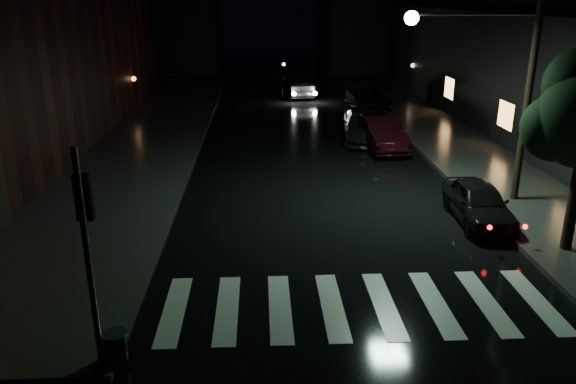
{
  "coord_description": "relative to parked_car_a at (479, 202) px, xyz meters",
  "views": [
    {
      "loc": [
        0.82,
        -10.73,
        6.73
      ],
      "look_at": [
        1.56,
        3.92,
        1.6
      ],
      "focal_mm": 35.0,
      "sensor_mm": 36.0,
      "label": 1
    }
  ],
  "objects": [
    {
      "name": "ground",
      "position": [
        -7.6,
        -5.38,
        -0.64
      ],
      "size": [
        120.0,
        120.0,
        0.0
      ],
      "primitive_type": "plane",
      "color": "black",
      "rests_on": "ground"
    },
    {
      "name": "oncoming_car",
      "position": [
        -4.1,
        23.58,
        0.14
      ],
      "size": [
        2.12,
        4.87,
        1.56
      ],
      "primitive_type": "imported",
      "rotation": [
        0.0,
        0.0,
        3.24
      ],
      "color": "black",
      "rests_on": "ground"
    },
    {
      "name": "parked_car_a",
      "position": [
        0.0,
        0.0,
        0.0
      ],
      "size": [
        1.65,
        3.81,
        1.28
      ],
      "primitive_type": "imported",
      "rotation": [
        0.0,
        0.0,
        -0.04
      ],
      "color": "black",
      "rests_on": "ground"
    },
    {
      "name": "building_far_right",
      "position": [
        6.4,
        39.62,
        2.86
      ],
      "size": [
        14.0,
        10.0,
        7.0
      ],
      "primitive_type": "cube",
      "color": "black",
      "rests_on": "ground"
    },
    {
      "name": "sidewalk_right",
      "position": [
        2.4,
        8.62,
        -0.57
      ],
      "size": [
        4.0,
        44.0,
        0.15
      ],
      "primitive_type": "cube",
      "color": "#282826",
      "rests_on": "ground"
    },
    {
      "name": "building_right",
      "position": [
        9.4,
        12.62,
        2.36
      ],
      "size": [
        10.0,
        40.0,
        6.0
      ],
      "primitive_type": "cube",
      "color": "black",
      "rests_on": "ground"
    },
    {
      "name": "parked_car_c",
      "position": [
        -1.7,
        10.8,
        0.08
      ],
      "size": [
        2.48,
        5.13,
        1.44
      ],
      "primitive_type": "imported",
      "rotation": [
        0.0,
        0.0,
        -0.09
      ],
      "color": "black",
      "rests_on": "ground"
    },
    {
      "name": "signal_pole_corner",
      "position": [
        -9.74,
        -6.84,
        0.9
      ],
      "size": [
        0.68,
        0.61,
        4.2
      ],
      "color": "slate",
      "rests_on": "ground"
    },
    {
      "name": "building_far_left",
      "position": [
        -17.6,
        39.62,
        3.36
      ],
      "size": [
        14.0,
        10.0,
        8.0
      ],
      "primitive_type": "cube",
      "color": "black",
      "rests_on": "ground"
    },
    {
      "name": "sidewalk_left",
      "position": [
        -12.6,
        8.62,
        -0.57
      ],
      "size": [
        6.0,
        44.0,
        0.15
      ],
      "primitive_type": "cube",
      "color": "#282826",
      "rests_on": "ground"
    },
    {
      "name": "parked_car_d",
      "position": [
        0.0,
        18.55,
        0.03
      ],
      "size": [
        2.34,
        4.89,
        1.35
      ],
      "primitive_type": "imported",
      "rotation": [
        0.0,
        0.0,
        0.02
      ],
      "color": "black",
      "rests_on": "ground"
    },
    {
      "name": "utility_pole",
      "position": [
        1.23,
        1.62,
        3.96
      ],
      "size": [
        4.92,
        0.44,
        8.0
      ],
      "color": "black",
      "rests_on": "ground"
    },
    {
      "name": "crosswalk",
      "position": [
        -4.6,
        -4.88,
        -0.63
      ],
      "size": [
        9.0,
        3.0,
        0.01
      ],
      "primitive_type": "cube",
      "color": "beige",
      "rests_on": "ground"
    },
    {
      "name": "parked_car_b",
      "position": [
        -1.23,
        9.01,
        0.11
      ],
      "size": [
        1.92,
        4.66,
        1.5
      ],
      "primitive_type": "imported",
      "rotation": [
        0.0,
        0.0,
        0.07
      ],
      "color": "black",
      "rests_on": "ground"
    }
  ]
}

